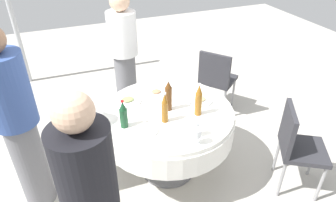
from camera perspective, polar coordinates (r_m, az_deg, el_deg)
ground_plane at (r=3.27m, az=-0.00°, el=-12.50°), size 10.00×10.00×0.00m
dining_table at (r=2.89m, az=-0.00°, el=-4.24°), size 1.24×1.24×0.74m
bottle_dark_green_front at (r=2.56m, az=-8.39°, el=-2.58°), size 0.07×0.07×0.26m
bottle_brown_far at (r=2.73m, az=0.07°, el=0.96°), size 0.06×0.06×0.31m
bottle_amber_near at (r=2.58m, az=-0.62°, el=-1.42°), size 0.06×0.06×0.29m
bottle_amber_east at (r=2.68m, az=5.79°, el=0.12°), size 0.06×0.06×0.32m
wine_glass_east at (r=2.45m, az=5.28°, el=-4.77°), size 0.06×0.06×0.14m
wine_glass_rear at (r=2.37m, az=5.43°, el=-6.12°), size 0.07×0.07×0.14m
plate_west at (r=2.54m, az=-4.17°, el=-5.63°), size 0.20×0.20×0.02m
plate_outer at (r=2.94m, az=-7.60°, el=0.10°), size 0.26×0.26×0.04m
plate_inner at (r=2.94m, az=6.02°, el=0.17°), size 0.24×0.24×0.04m
plate_left at (r=3.04m, az=-2.21°, el=1.60°), size 0.21×0.21×0.04m
person_front at (r=3.71m, az=-8.30°, el=8.57°), size 0.34×0.34×1.58m
person_far at (r=2.68m, az=-26.48°, el=-3.74°), size 0.34×0.34×1.68m
person_near at (r=1.96m, az=-14.24°, el=-17.87°), size 0.34×0.34×1.59m
chair_north at (r=3.00m, az=22.97°, el=-7.32°), size 0.55×0.55×0.87m
chair_right at (r=3.87m, az=9.11°, el=4.47°), size 0.56×0.56×0.87m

